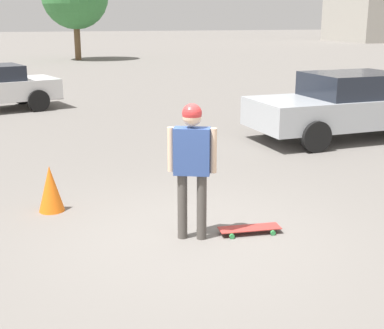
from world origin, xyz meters
name	(u,v)px	position (x,y,z in m)	size (l,w,h in m)	color
ground_plane	(192,238)	(0.00, 0.00, 0.00)	(220.00, 220.00, 0.00)	slate
person	(192,156)	(0.00, 0.00, 1.10)	(0.37, 0.57, 1.77)	#4C4742
skateboard	(250,229)	(0.09, 0.78, 0.07)	(0.37, 0.85, 0.08)	#A5332D
car_parked_near	(349,105)	(-4.56, 5.38, 0.80)	(2.20, 4.76, 1.54)	#ADB2B7
traffic_cone	(51,189)	(-1.62, -1.67, 0.35)	(0.38, 0.38, 0.69)	orange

